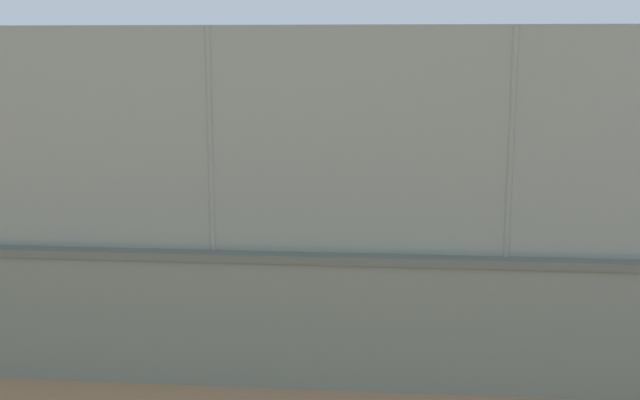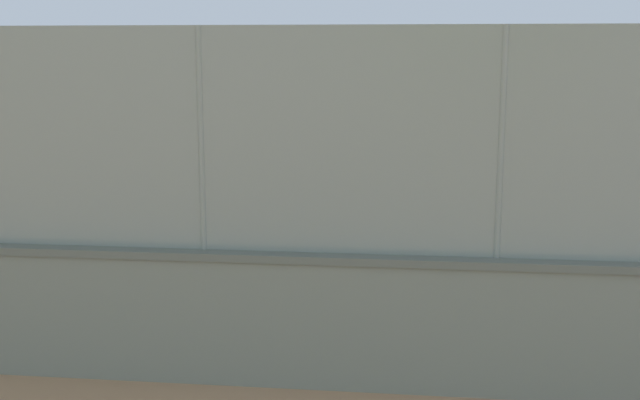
# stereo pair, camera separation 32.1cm
# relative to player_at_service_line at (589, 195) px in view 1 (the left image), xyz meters

# --- Properties ---
(ground_plane) EXTENTS (260.00, 260.00, 0.00)m
(ground_plane) POSITION_rel_player_at_service_line_xyz_m (3.31, -3.09, -0.93)
(ground_plane) COLOR tan
(perimeter_wall) EXTENTS (27.64, 0.60, 1.43)m
(perimeter_wall) POSITION_rel_player_at_service_line_xyz_m (3.91, 6.43, -0.21)
(perimeter_wall) COLOR gray
(perimeter_wall) RESTS_ON ground_plane
(fence_panel_on_wall) EXTENTS (27.15, 0.23, 2.30)m
(fence_panel_on_wall) POSITION_rel_player_at_service_line_xyz_m (3.91, 6.43, 1.65)
(fence_panel_on_wall) COLOR gray
(fence_panel_on_wall) RESTS_ON perimeter_wall
(player_at_service_line) EXTENTS (1.25, 0.74, 1.58)m
(player_at_service_line) POSITION_rel_player_at_service_line_xyz_m (0.00, 0.00, 0.00)
(player_at_service_line) COLOR #B2B2B2
(player_at_service_line) RESTS_ON ground_plane
(player_baseline_waiting) EXTENTS (0.71, 1.05, 1.56)m
(player_baseline_waiting) POSITION_rel_player_at_service_line_xyz_m (5.61, 3.06, -0.01)
(player_baseline_waiting) COLOR navy
(player_baseline_waiting) RESTS_ON ground_plane
(player_crossing_court) EXTENTS (0.95, 0.66, 1.59)m
(player_crossing_court) POSITION_rel_player_at_service_line_xyz_m (9.08, -2.02, 0.00)
(player_crossing_court) COLOR #B2B2B2
(player_crossing_court) RESTS_ON ground_plane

